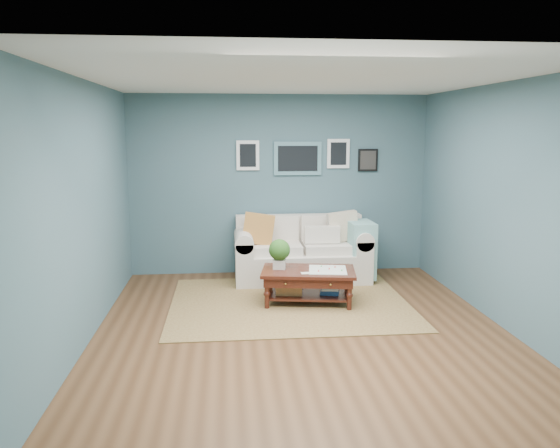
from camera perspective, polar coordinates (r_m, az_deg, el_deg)
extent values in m
plane|color=brown|center=(6.17, 2.21, -10.89)|extent=(5.00, 5.00, 0.00)
plane|color=white|center=(5.79, 2.40, 14.95)|extent=(5.00, 5.00, 0.00)
cube|color=#3D5C63|center=(8.30, -0.06, 4.10)|extent=(4.50, 0.02, 2.70)
cube|color=#3D5C63|center=(3.42, 8.03, -4.45)|extent=(4.50, 0.02, 2.70)
cube|color=#3D5C63|center=(5.96, -19.68, 1.22)|extent=(0.02, 5.00, 2.70)
cube|color=#3D5C63|center=(6.53, 22.28, 1.77)|extent=(0.02, 5.00, 2.70)
cube|color=slate|center=(8.27, 1.86, 6.86)|extent=(0.72, 0.03, 0.50)
cube|color=black|center=(8.25, 1.88, 6.85)|extent=(0.60, 0.01, 0.38)
cube|color=white|center=(8.20, -3.38, 7.17)|extent=(0.34, 0.03, 0.44)
cube|color=white|center=(8.37, 6.11, 7.32)|extent=(0.34, 0.03, 0.44)
cube|color=black|center=(8.48, 9.17, 6.61)|extent=(0.30, 0.03, 0.34)
cube|color=brown|center=(7.01, 1.00, -8.23)|extent=(2.99, 2.39, 0.01)
cube|color=silver|center=(8.03, 2.24, -4.35)|extent=(1.44, 0.89, 0.43)
cube|color=silver|center=(8.26, 1.94, -0.69)|extent=(1.89, 0.22, 0.49)
cube|color=silver|center=(7.93, -3.80, -3.78)|extent=(0.24, 0.89, 0.63)
cube|color=silver|center=(8.16, 8.13, -3.48)|extent=(0.24, 0.89, 0.63)
cylinder|color=silver|center=(7.86, -3.83, -1.56)|extent=(0.26, 0.89, 0.26)
cylinder|color=silver|center=(8.09, 8.19, -1.31)|extent=(0.26, 0.89, 0.26)
cube|color=silver|center=(7.86, -0.47, -2.56)|extent=(0.73, 0.57, 0.13)
cube|color=silver|center=(7.96, 5.07, -2.44)|extent=(0.73, 0.57, 0.13)
cube|color=silver|center=(8.09, -0.65, -0.41)|extent=(0.73, 0.12, 0.37)
cube|color=silver|center=(8.19, 4.73, -0.31)|extent=(0.73, 0.12, 0.37)
cube|color=#C9672B|center=(7.79, -2.26, -0.51)|extent=(0.49, 0.18, 0.48)
cube|color=beige|center=(8.03, 6.56, -0.26)|extent=(0.48, 0.18, 0.47)
cube|color=beige|center=(7.87, 4.42, -1.11)|extent=(0.51, 0.12, 0.24)
cube|color=#82BDB7|center=(8.01, 8.37, -2.62)|extent=(0.35, 0.56, 0.81)
cube|color=black|center=(6.91, 2.98, -4.96)|extent=(1.26, 0.85, 0.04)
cube|color=black|center=(6.93, 2.98, -5.58)|extent=(1.17, 0.76, 0.12)
cube|color=black|center=(7.00, 2.96, -7.40)|extent=(1.06, 0.65, 0.02)
sphere|color=gold|center=(6.64, 0.59, -6.27)|extent=(0.03, 0.03, 0.03)
sphere|color=gold|center=(6.64, 5.31, -6.32)|extent=(0.03, 0.03, 0.03)
cylinder|color=black|center=(6.74, -1.38, -7.26)|extent=(0.06, 0.06, 0.40)
cylinder|color=black|center=(6.74, 7.27, -7.36)|extent=(0.06, 0.06, 0.40)
cylinder|color=black|center=(7.25, -1.03, -6.04)|extent=(0.06, 0.06, 0.40)
cylinder|color=black|center=(7.24, 7.01, -6.13)|extent=(0.06, 0.06, 0.40)
cube|color=beige|center=(6.95, -0.06, -4.20)|extent=(0.18, 0.18, 0.12)
sphere|color=#194B16|center=(6.91, -0.06, -2.72)|extent=(0.27, 0.27, 0.27)
cube|color=white|center=(6.91, 5.00, -4.79)|extent=(0.53, 0.53, 0.01)
cube|color=#AB7648|center=(6.97, 0.96, -6.52)|extent=(0.36, 0.28, 0.19)
cube|color=navy|center=(7.00, 5.21, -6.85)|extent=(0.26, 0.21, 0.11)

